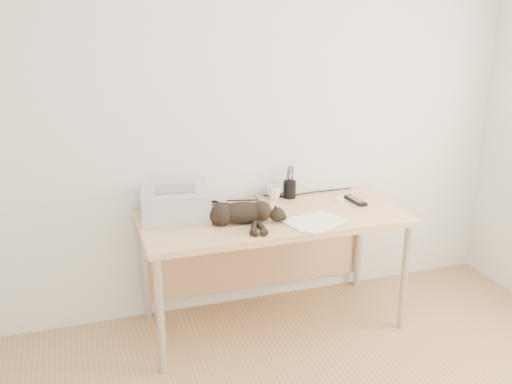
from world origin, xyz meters
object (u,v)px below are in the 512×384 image
object	(u,v)px
printer	(175,203)
mug	(274,193)
desk	(269,230)
mouse	(339,198)
cat	(240,214)
pen_cup	(290,189)

from	to	relation	value
printer	mug	xyz separation A→B (m)	(0.67, 0.14, -0.04)
desk	mug	size ratio (longest dim) A/B	16.45
printer	mug	bearing A→B (deg)	11.70
mouse	cat	bearing A→B (deg)	-166.35
desk	mouse	bearing A→B (deg)	4.86
cat	mug	xyz separation A→B (m)	(0.33, 0.35, -0.01)
mug	desk	bearing A→B (deg)	-118.00
pen_cup	mug	bearing A→B (deg)	-178.61
cat	printer	bearing A→B (deg)	160.04
mug	mouse	bearing A→B (deg)	-19.51
pen_cup	mouse	xyz separation A→B (m)	(0.29, -0.14, -0.04)
mug	printer	bearing A→B (deg)	-168.30
cat	mouse	bearing A→B (deg)	27.79
mug	pen_cup	xyz separation A→B (m)	(0.11, 0.00, 0.01)
pen_cup	cat	bearing A→B (deg)	-141.71
mug	mouse	distance (m)	0.42
desk	printer	size ratio (longest dim) A/B	3.74
mug	pen_cup	bearing A→B (deg)	1.39
desk	pen_cup	world-z (taller)	pen_cup
mug	pen_cup	size ratio (longest dim) A/B	0.46
cat	mouse	distance (m)	0.76
cat	mouse	xyz separation A→B (m)	(0.73, 0.21, -0.04)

